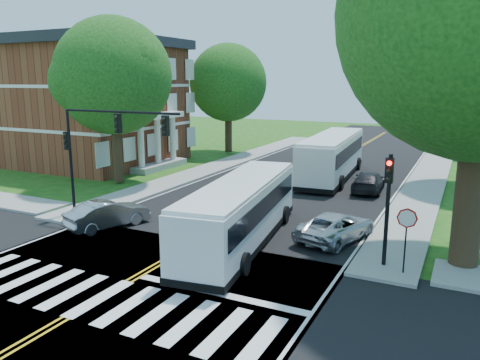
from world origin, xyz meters
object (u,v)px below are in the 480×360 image
Objects in this scene: bus_lead at (241,211)px; bus_follow at (332,155)px; suv at (336,226)px; dark_sedan at (369,181)px; signal_ne at (388,196)px; signal_nw at (102,139)px; hatchback at (108,214)px.

bus_lead is 0.90× the size of bus_follow.
dark_sedan is (-0.58, 10.50, 0.03)m from suv.
dark_sedan is (-3.16, 13.00, -2.29)m from signal_ne.
bus_lead is at bearing 1.24° from signal_nw.
hatchback is 0.91× the size of dark_sedan.
signal_ne is 1.05× the size of hatchback.
bus_follow is 3.03× the size of hatchback.
signal_ne reaches higher than bus_follow.
suv is (3.98, -13.77, -1.07)m from bus_follow.
bus_lead is at bearing 178.57° from signal_ne.
bus_lead is (7.74, 0.17, -2.85)m from signal_nw.
signal_nw is 0.63× the size of bus_lead.
signal_ne is 4.27m from suv.
signal_nw is 0.56× the size of bus_follow.
hatchback is at bearing 49.17° from dark_sedan.
bus_follow is 4.84m from dark_sedan.
suv is (3.74, 2.34, -0.88)m from bus_lead.
signal_nw is 8.25m from bus_lead.
signal_nw reaches higher than bus_follow.
hatchback is at bearing -0.92° from bus_lead.
signal_ne is 0.39× the size of bus_lead.
bus_lead reaches higher than suv.
dark_sedan is (10.17, 13.72, -0.02)m from hatchback.
signal_ne is 0.96× the size of suv.
signal_nw reaches higher than suv.
signal_ne is 13.57m from dark_sedan.
bus_lead reaches higher than dark_sedan.
dark_sedan is (3.15, 12.84, -0.85)m from bus_lead.
signal_ne is 6.47m from bus_lead.
signal_ne reaches higher than suv.
bus_lead is 13.25m from dark_sedan.
signal_nw is 1.62× the size of signal_ne.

